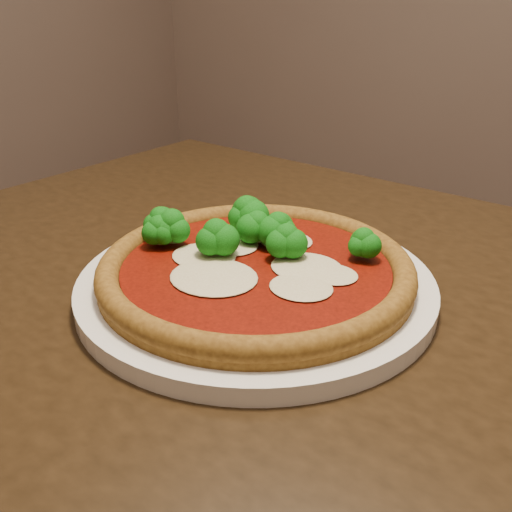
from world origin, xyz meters
The scene contains 3 objects.
dining_table centered at (-0.09, -0.19, 0.65)m, with size 1.22×0.95×0.75m.
plate centered at (-0.15, -0.19, 0.76)m, with size 0.36×0.36×0.02m, color white.
pizza centered at (-0.15, -0.19, 0.78)m, with size 0.31×0.31×0.06m.
Camera 1 is at (0.11, -0.63, 1.03)m, focal length 40.00 mm.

